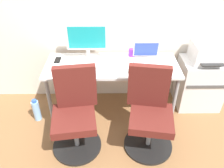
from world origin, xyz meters
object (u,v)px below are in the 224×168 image
office_chair_right (149,114)px  side_cabinet (199,83)px  desktop_monitor (87,39)px  open_laptop (147,57)px  water_bottle_on_floor (36,110)px  coffee_mug (132,53)px  office_chair_left (75,115)px  printer (208,52)px

office_chair_right → side_cabinet: size_ratio=1.40×
desktop_monitor → open_laptop: bearing=-6.9°
office_chair_right → water_bottle_on_floor: bearing=164.0°
coffee_mug → office_chair_left: bearing=-130.1°
office_chair_right → desktop_monitor: bearing=133.7°
printer → open_laptop: (-0.74, -0.05, -0.03)m
office_chair_left → coffee_mug: 1.05m
desktop_monitor → coffee_mug: size_ratio=5.22×
office_chair_left → coffee_mug: size_ratio=10.22×
office_chair_right → open_laptop: (0.02, 0.62, 0.34)m
coffee_mug → water_bottle_on_floor: bearing=-162.6°
office_chair_left → water_bottle_on_floor: (-0.56, 0.38, -0.28)m
office_chair_left → open_laptop: bearing=37.8°
side_cabinet → printer: size_ratio=1.68×
office_chair_left → water_bottle_on_floor: size_ratio=3.03×
office_chair_left → printer: size_ratio=2.35×
water_bottle_on_floor → desktop_monitor: 1.09m
printer → water_bottle_on_floor: 2.22m
side_cabinet → water_bottle_on_floor: 2.13m
open_laptop → coffee_mug: 0.21m
office_chair_right → printer: size_ratio=2.35×
office_chair_right → printer: 1.09m
water_bottle_on_floor → side_cabinet: bearing=7.9°
printer → open_laptop: bearing=-176.1°
office_chair_right → office_chair_left: bearing=180.0°
water_bottle_on_floor → open_laptop: (1.36, 0.24, 0.61)m
coffee_mug → desktop_monitor: bearing=-174.5°
office_chair_right → open_laptop: office_chair_right is taller
side_cabinet → printer: printer is taller
office_chair_right → coffee_mug: size_ratio=10.22×
side_cabinet → coffee_mug: size_ratio=7.32×
desktop_monitor → water_bottle_on_floor: bearing=-153.8°
printer → desktop_monitor: desktop_monitor is taller
office_chair_left → desktop_monitor: desktop_monitor is taller
office_chair_right → water_bottle_on_floor: office_chair_right is taller
office_chair_left → office_chair_right: same height
side_cabinet → desktop_monitor: desktop_monitor is taller
water_bottle_on_floor → printer: bearing=7.8°
printer → coffee_mug: size_ratio=4.35×
desktop_monitor → printer: bearing=-1.4°
water_bottle_on_floor → open_laptop: open_laptop is taller
office_chair_left → open_laptop: size_ratio=3.03×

